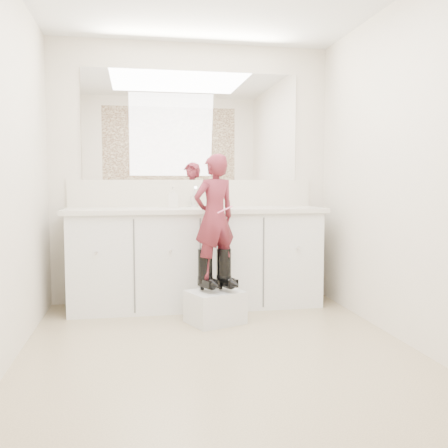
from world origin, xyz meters
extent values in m
plane|color=#816F54|center=(0.00, 0.00, 0.00)|extent=(3.00, 3.00, 0.00)
plane|color=beige|center=(0.00, 1.50, 1.20)|extent=(2.60, 0.00, 2.60)
plane|color=beige|center=(0.00, -1.50, 1.20)|extent=(2.60, 0.00, 2.60)
plane|color=beige|center=(-1.30, 0.00, 1.20)|extent=(0.00, 3.00, 3.00)
plane|color=beige|center=(1.30, 0.00, 1.20)|extent=(0.00, 3.00, 3.00)
cube|color=silver|center=(0.00, 1.23, 0.42)|extent=(2.20, 0.55, 0.85)
cube|color=beige|center=(0.00, 1.21, 0.87)|extent=(2.28, 0.58, 0.04)
cube|color=beige|center=(0.00, 1.49, 1.02)|extent=(2.28, 0.03, 0.25)
cube|color=white|center=(0.00, 1.49, 1.64)|extent=(2.00, 0.02, 1.00)
cube|color=#472819|center=(0.00, -1.49, 1.65)|extent=(2.00, 0.01, 1.20)
cylinder|color=silver|center=(0.00, 1.38, 0.94)|extent=(0.08, 0.08, 0.10)
imported|color=beige|center=(0.15, 1.30, 0.94)|extent=(0.11, 0.11, 0.10)
imported|color=silver|center=(-0.20, 1.28, 0.98)|extent=(0.10, 0.10, 0.19)
cube|color=silver|center=(0.08, 0.66, 0.13)|extent=(0.50, 0.46, 0.26)
imported|color=#9B2F3B|center=(0.08, 0.68, 0.85)|extent=(0.42, 0.35, 0.98)
cylinder|color=#EC5C8B|center=(0.15, 0.60, 0.91)|extent=(0.13, 0.06, 0.06)
camera|label=1|loc=(-0.54, -3.19, 1.11)|focal=40.00mm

